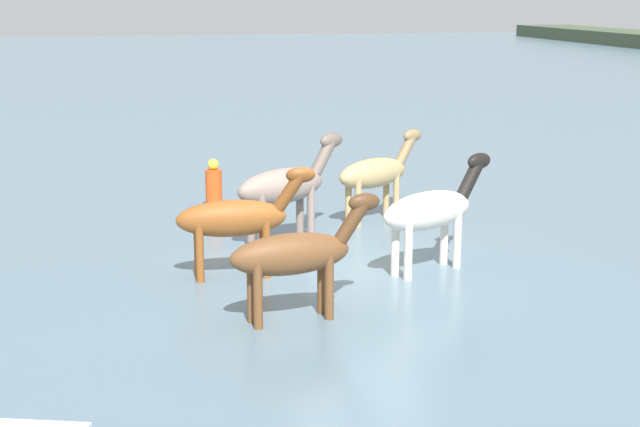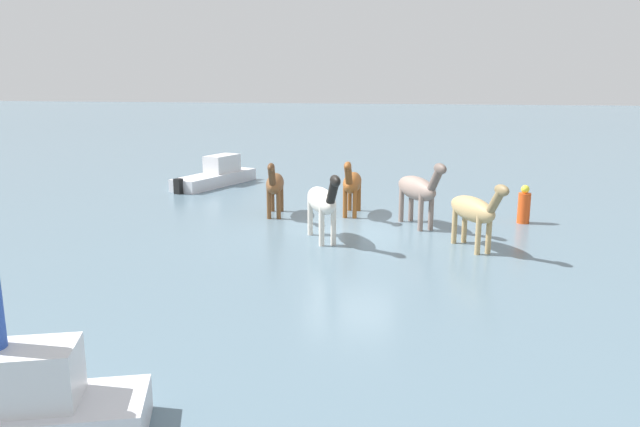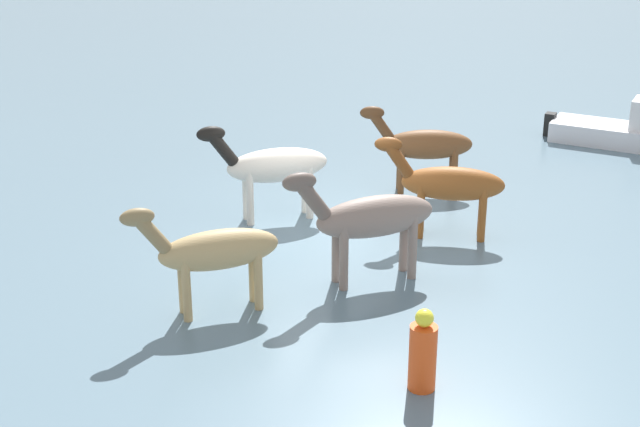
# 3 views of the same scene
# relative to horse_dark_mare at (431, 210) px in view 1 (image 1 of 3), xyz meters

# --- Properties ---
(ground_plane) EXTENTS (193.65, 193.65, 0.00)m
(ground_plane) POSITION_rel_horse_dark_mare_xyz_m (-0.56, -1.17, -1.06)
(ground_plane) COLOR slate
(horse_dark_mare) EXTENTS (1.48, 2.37, 1.92)m
(horse_dark_mare) POSITION_rel_horse_dark_mare_xyz_m (0.00, 0.00, 0.00)
(horse_dark_mare) COLOR silver
(horse_dark_mare) RESTS_ON ground_plane
(horse_dun_straggler) EXTENTS (0.59, 2.34, 1.83)m
(horse_dun_straggler) POSITION_rel_horse_dark_mare_xyz_m (-0.27, -3.26, -0.05)
(horse_dun_straggler) COLOR brown
(horse_dun_straggler) RESTS_ON ground_plane
(horse_mid_herd) EXTENTS (0.86, 2.33, 1.80)m
(horse_mid_herd) POSITION_rel_horse_dark_mare_xyz_m (2.06, -2.67, -0.07)
(horse_mid_herd) COLOR brown
(horse_mid_herd) RESTS_ON ground_plane
(horse_chestnut_trailing) EXTENTS (1.66, 2.40, 1.99)m
(horse_chestnut_trailing) POSITION_rel_horse_dark_mare_xyz_m (-2.36, -2.12, 0.04)
(horse_chestnut_trailing) COLOR gray
(horse_chestnut_trailing) RESTS_ON ground_plane
(horse_lead) EXTENTS (1.49, 2.20, 1.82)m
(horse_lead) POSITION_rel_horse_dark_mare_xyz_m (-3.84, 0.02, -0.06)
(horse_lead) COLOR tan
(horse_lead) RESTS_ON ground_plane
(buoy_channel_marker) EXTENTS (0.36, 0.36, 1.14)m
(buoy_channel_marker) POSITION_rel_horse_dark_mare_xyz_m (-5.43, -3.20, -0.55)
(buoy_channel_marker) COLOR #E54C19
(buoy_channel_marker) RESTS_ON ground_plane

